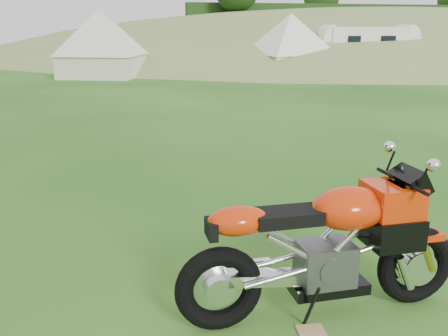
{
  "coord_description": "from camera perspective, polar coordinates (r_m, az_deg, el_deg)",
  "views": [
    {
      "loc": [
        -1.03,
        -4.83,
        2.31
      ],
      "look_at": [
        0.18,
        0.4,
        0.78
      ],
      "focal_mm": 40.0,
      "sensor_mm": 36.0,
      "label": 1
    }
  ],
  "objects": [
    {
      "name": "ground",
      "position": [
        5.46,
        -0.9,
        -9.16
      ],
      "size": [
        120.0,
        120.0,
        0.0
      ],
      "primitive_type": "plane",
      "color": "#14470F",
      "rests_on": "ground"
    },
    {
      "name": "hillside",
      "position": [
        51.4,
        16.52,
        12.69
      ],
      "size": [
        80.0,
        64.0,
        8.0
      ],
      "primitive_type": "ellipsoid",
      "color": "olive",
      "rests_on": "ground"
    },
    {
      "name": "hedgerow",
      "position": [
        51.4,
        16.52,
        12.69
      ],
      "size": [
        36.0,
        1.2,
        8.6
      ],
      "primitive_type": null,
      "color": "black",
      "rests_on": "ground"
    },
    {
      "name": "sport_motorcycle",
      "position": [
        4.09,
        11.36,
        -7.77
      ],
      "size": [
        2.3,
        0.59,
        1.38
      ],
      "primitive_type": null,
      "rotation": [
        0.0,
        0.0,
        0.01
      ],
      "color": "red",
      "rests_on": "ground"
    },
    {
      "name": "plywood_board",
      "position": [
        4.17,
        9.93,
        -17.88
      ],
      "size": [
        0.23,
        0.19,
        0.02
      ],
      "primitive_type": "cube",
      "rotation": [
        0.0,
        0.0,
        -0.11
      ],
      "color": "tan",
      "rests_on": "ground"
    },
    {
      "name": "tent_left",
      "position": [
        24.59,
        -13.82,
        13.44
      ],
      "size": [
        4.28,
        4.28,
        2.89
      ],
      "primitive_type": null,
      "rotation": [
        0.0,
        0.0,
        -0.35
      ],
      "color": "silver",
      "rests_on": "ground"
    },
    {
      "name": "tent_right",
      "position": [
        25.53,
        7.55,
        13.73
      ],
      "size": [
        3.79,
        3.79,
        2.81
      ],
      "primitive_type": null,
      "rotation": [
        0.0,
        0.0,
        0.19
      ],
      "color": "white",
      "rests_on": "ground"
    },
    {
      "name": "caravan",
      "position": [
        27.53,
        15.91,
        12.93
      ],
      "size": [
        5.32,
        3.13,
        2.34
      ],
      "primitive_type": null,
      "rotation": [
        0.0,
        0.0,
        -0.19
      ],
      "color": "white",
      "rests_on": "ground"
    }
  ]
}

